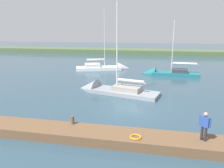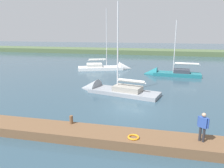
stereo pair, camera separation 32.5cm
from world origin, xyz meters
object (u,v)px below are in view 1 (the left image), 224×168
(life_ring_buoy, at_px, (136,137))
(person_on_dock, at_px, (205,124))
(mooring_post_near, at_px, (73,120))
(sailboat_outer_mooring, at_px, (108,91))
(sailboat_mid_channel, at_px, (108,69))
(sailboat_far_left, at_px, (165,74))

(life_ring_buoy, height_order, person_on_dock, person_on_dock)
(mooring_post_near, bearing_deg, person_on_dock, 175.53)
(mooring_post_near, height_order, life_ring_buoy, mooring_post_near)
(mooring_post_near, relative_size, person_on_dock, 0.33)
(sailboat_outer_mooring, distance_m, sailboat_mid_channel, 13.84)
(sailboat_outer_mooring, distance_m, sailboat_far_left, 12.26)
(sailboat_outer_mooring, bearing_deg, sailboat_mid_channel, -63.17)
(sailboat_outer_mooring, bearing_deg, life_ring_buoy, 124.76)
(sailboat_far_left, distance_m, person_on_dock, 20.96)
(sailboat_outer_mooring, height_order, person_on_dock, sailboat_outer_mooring)
(sailboat_outer_mooring, relative_size, sailboat_far_left, 1.17)
(sailboat_mid_channel, bearing_deg, mooring_post_near, -103.40)
(mooring_post_near, xyz_separation_m, sailboat_outer_mooring, (-0.13, -9.75, -0.75))
(life_ring_buoy, distance_m, sailboat_mid_channel, 25.33)
(person_on_dock, bearing_deg, sailboat_outer_mooring, 70.13)
(sailboat_far_left, xyz_separation_m, person_on_dock, (-1.38, 20.87, 1.37))
(sailboat_far_left, xyz_separation_m, sailboat_mid_channel, (9.37, -3.01, -0.01))
(person_on_dock, bearing_deg, sailboat_far_left, 37.23)
(sailboat_mid_channel, relative_size, person_on_dock, 6.70)
(sailboat_far_left, distance_m, sailboat_mid_channel, 9.84)
(sailboat_outer_mooring, xyz_separation_m, person_on_dock, (-7.72, 10.37, 1.43))
(sailboat_far_left, height_order, sailboat_mid_channel, sailboat_mid_channel)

